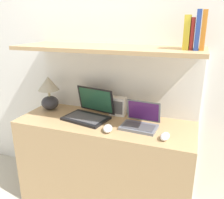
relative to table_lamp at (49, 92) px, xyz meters
The scene contains 14 objects.
wall_back 0.67m from the table_lamp, 21.27° to the left, with size 6.00×0.05×2.40m.
desk 0.79m from the table_lamp, ahead, with size 1.39×0.50×0.76m.
back_riser 0.65m from the table_lamp, 17.18° to the left, with size 1.39×0.04×1.30m.
shelf 0.69m from the table_lamp, ahead, with size 1.39×0.45×0.03m.
table_lamp is the anchor object (origin of this frame).
laptop_large 0.43m from the table_lamp, ahead, with size 0.39×0.34×0.23m.
laptop_small 0.86m from the table_lamp, ahead, with size 0.27×0.23×0.18m.
computer_mouse 0.71m from the table_lamp, 20.87° to the right, with size 0.10×0.13×0.04m.
second_mouse 1.08m from the table_lamp, 12.41° to the right, with size 0.07×0.11×0.04m.
router_box 0.62m from the table_lamp, ahead, with size 0.13×0.08×0.16m.
book_orange 1.32m from the table_lamp, ahead, with size 0.03×0.13×0.24m.
book_blue 1.29m from the table_lamp, ahead, with size 0.03×0.17×0.24m.
book_red 1.26m from the table_lamp, ahead, with size 0.02×0.13×0.20m.
book_yellow 1.23m from the table_lamp, ahead, with size 0.04×0.14×0.21m.
Camera 1 is at (0.64, -1.33, 1.50)m, focal length 38.00 mm.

